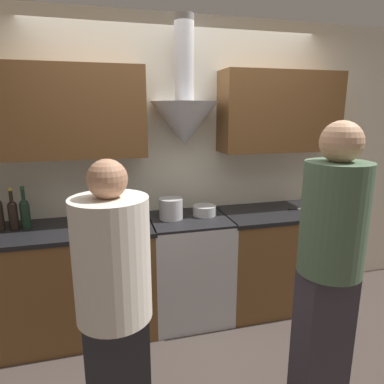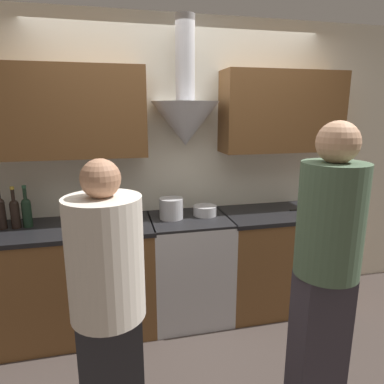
# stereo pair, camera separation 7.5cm
# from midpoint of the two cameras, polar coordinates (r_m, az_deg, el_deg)

# --- Properties ---
(ground_plane) EXTENTS (12.00, 12.00, 0.00)m
(ground_plane) POSITION_cam_midpoint_polar(r_m,az_deg,el_deg) (3.04, 1.92, -23.15)
(ground_plane) COLOR #423833
(wall_back) EXTENTS (8.40, 0.57, 2.60)m
(wall_back) POSITION_cam_midpoint_polar(r_m,az_deg,el_deg) (3.05, -1.90, 6.98)
(wall_back) COLOR silver
(wall_back) RESTS_ON ground_plane
(counter_left) EXTENTS (1.44, 0.62, 0.92)m
(counter_left) POSITION_cam_midpoint_polar(r_m,az_deg,el_deg) (3.05, -19.70, -13.73)
(counter_left) COLOR brown
(counter_left) RESTS_ON ground_plane
(counter_right) EXTENTS (1.13, 0.62, 0.92)m
(counter_right) POSITION_cam_midpoint_polar(r_m,az_deg,el_deg) (3.39, 15.23, -10.56)
(counter_right) COLOR brown
(counter_right) RESTS_ON ground_plane
(stove_range) EXTENTS (0.67, 0.60, 0.92)m
(stove_range) POSITION_cam_midpoint_polar(r_m,az_deg,el_deg) (3.09, 0.27, -12.42)
(stove_range) COLOR silver
(stove_range) RESTS_ON ground_plane
(wine_bottle_2) EXTENTS (0.07, 0.07, 0.34)m
(wine_bottle_2) POSITION_cam_midpoint_polar(r_m,az_deg,el_deg) (2.98, -28.65, -2.90)
(wine_bottle_2) COLOR black
(wine_bottle_2) RESTS_ON counter_left
(wine_bottle_3) EXTENTS (0.07, 0.07, 0.33)m
(wine_bottle_3) POSITION_cam_midpoint_polar(r_m,az_deg,el_deg) (2.95, -26.79, -2.99)
(wine_bottle_3) COLOR black
(wine_bottle_3) RESTS_ON counter_left
(wine_bottle_4) EXTENTS (0.07, 0.07, 0.33)m
(wine_bottle_4) POSITION_cam_midpoint_polar(r_m,az_deg,el_deg) (2.94, -25.20, -2.83)
(wine_bottle_4) COLOR black
(wine_bottle_4) RESTS_ON counter_left
(stock_pot) EXTENTS (0.20, 0.20, 0.17)m
(stock_pot) POSITION_cam_midpoint_polar(r_m,az_deg,el_deg) (2.89, -2.73, -2.73)
(stock_pot) COLOR silver
(stock_pot) RESTS_ON stove_range
(mixing_bowl) EXTENTS (0.20, 0.20, 0.08)m
(mixing_bowl) POSITION_cam_midpoint_polar(r_m,az_deg,el_deg) (2.98, 2.90, -3.11)
(mixing_bowl) COLOR silver
(mixing_bowl) RESTS_ON stove_range
(orange_fruit) EXTENTS (0.07, 0.07, 0.07)m
(orange_fruit) POSITION_cam_midpoint_polar(r_m,az_deg,el_deg) (3.59, 20.33, -1.19)
(orange_fruit) COLOR orange
(orange_fruit) RESTS_ON counter_right
(chefs_knife) EXTENTS (0.24, 0.04, 0.01)m
(chefs_knife) POSITION_cam_midpoint_polar(r_m,az_deg,el_deg) (3.32, 18.53, -2.79)
(chefs_knife) COLOR silver
(chefs_knife) RESTS_ON counter_right
(person_foreground_left) EXTENTS (0.36, 0.36, 1.61)m
(person_foreground_left) POSITION_cam_midpoint_polar(r_m,az_deg,el_deg) (1.81, -12.54, -17.98)
(person_foreground_left) COLOR #28282D
(person_foreground_left) RESTS_ON ground_plane
(person_foreground_right) EXTENTS (0.35, 0.35, 1.77)m
(person_foreground_right) POSITION_cam_midpoint_polar(r_m,az_deg,el_deg) (2.07, 22.40, -11.39)
(person_foreground_right) COLOR #38333D
(person_foreground_right) RESTS_ON ground_plane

